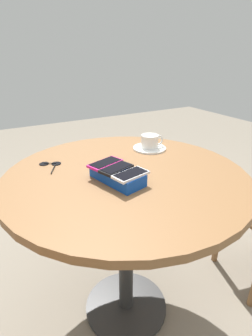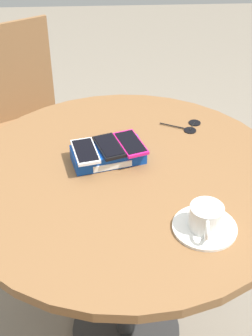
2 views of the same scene
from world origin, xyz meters
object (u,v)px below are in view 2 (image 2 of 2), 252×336
object	(u,v)px
phone_box	(108,155)
chair_near_window	(25,126)
phone_black	(109,146)
phone_magenta	(130,143)
round_table	(126,206)
saucer	(204,227)
coffee_cup	(206,217)
phone_white	(85,151)
sunglasses	(190,126)

from	to	relation	value
phone_box	chair_near_window	world-z (taller)	chair_near_window
phone_black	phone_magenta	size ratio (longest dim) A/B	0.94
round_table	chair_near_window	xyz separation A→B (m)	(-0.42, 0.77, -0.17)
round_table	saucer	world-z (taller)	saucer
coffee_cup	chair_near_window	size ratio (longest dim) A/B	0.13
round_table	phone_box	world-z (taller)	phone_box
phone_white	phone_magenta	xyz separation A→B (m)	(0.14, 0.04, -0.00)
chair_near_window	round_table	bearing A→B (deg)	-61.21
phone_white	chair_near_window	xyz separation A→B (m)	(-0.31, 0.73, -0.35)
saucer	phone_magenta	bearing A→B (deg)	117.72
round_table	phone_white	world-z (taller)	phone_white
round_table	saucer	xyz separation A→B (m)	(0.19, -0.24, 0.13)
phone_black	saucer	world-z (taller)	phone_black
phone_magenta	saucer	bearing A→B (deg)	-62.28
phone_black	coffee_cup	distance (m)	0.39
phone_box	saucer	bearing A→B (deg)	-52.16
phone_white	coffee_cup	bearing A→B (deg)	-43.50
sunglasses	coffee_cup	bearing A→B (deg)	-94.97
phone_box	chair_near_window	bearing A→B (deg)	117.89
phone_box	chair_near_window	xyz separation A→B (m)	(-0.37, 0.71, -0.32)
sunglasses	phone_black	bearing A→B (deg)	-147.11
phone_box	sunglasses	size ratio (longest dim) A/B	1.66
phone_box	saucer	size ratio (longest dim) A/B	1.41
phone_magenta	saucer	size ratio (longest dim) A/B	0.91
phone_box	phone_black	world-z (taller)	phone_black
saucer	coffee_cup	world-z (taller)	coffee_cup
chair_near_window	coffee_cup	bearing A→B (deg)	-58.94
phone_magenta	sunglasses	bearing A→B (deg)	37.84
chair_near_window	sunglasses	bearing A→B (deg)	-38.79
round_table	phone_box	bearing A→B (deg)	127.41
phone_white	saucer	xyz separation A→B (m)	(0.31, -0.29, -0.05)
sunglasses	phone_white	bearing A→B (deg)	-150.03
phone_white	phone_black	distance (m)	0.07
phone_magenta	round_table	bearing A→B (deg)	-102.18
phone_magenta	saucer	world-z (taller)	phone_magenta
phone_black	phone_magenta	world-z (taller)	same
round_table	coffee_cup	size ratio (longest dim) A/B	8.45
sunglasses	chair_near_window	world-z (taller)	chair_near_window
saucer	sunglasses	size ratio (longest dim) A/B	1.17
phone_black	sunglasses	bearing A→B (deg)	32.89
phone_white	chair_near_window	world-z (taller)	chair_near_window
sunglasses	chair_near_window	distance (m)	0.89
phone_box	sunglasses	distance (m)	0.33
round_table	coffee_cup	world-z (taller)	coffee_cup
phone_magenta	coffee_cup	distance (m)	0.37
chair_near_window	phone_white	bearing A→B (deg)	-67.11
round_table	phone_box	distance (m)	0.17
round_table	sunglasses	xyz separation A→B (m)	(0.23, 0.25, 0.13)
phone_white	coffee_cup	size ratio (longest dim) A/B	1.22
round_table	phone_black	distance (m)	0.20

